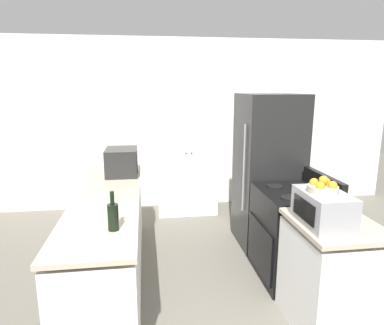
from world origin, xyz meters
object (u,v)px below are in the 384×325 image
(pantry_cabinet, at_px, (186,149))
(fruit_bowl, at_px, (323,187))
(stove, at_px, (292,234))
(microwave, at_px, (122,162))
(refrigerator, at_px, (268,171))
(wine_bottle, at_px, (113,216))
(toaster_oven, at_px, (323,208))

(pantry_cabinet, bearing_deg, fruit_bowl, -76.85)
(stove, bearing_deg, microwave, 152.09)
(stove, bearing_deg, fruit_bowl, -101.55)
(refrigerator, bearing_deg, wine_bottle, -138.81)
(stove, height_order, refrigerator, refrigerator)
(stove, relative_size, toaster_oven, 2.29)
(stove, distance_m, microwave, 2.00)
(refrigerator, relative_size, toaster_oven, 3.93)
(fruit_bowl, bearing_deg, stove, 78.45)
(stove, height_order, wine_bottle, wine_bottle)
(wine_bottle, xyz_separation_m, toaster_oven, (1.51, -0.11, 0.02))
(refrigerator, bearing_deg, microwave, 176.46)
(refrigerator, relative_size, fruit_bowl, 8.40)
(pantry_cabinet, bearing_deg, stove, -67.88)
(microwave, bearing_deg, pantry_cabinet, 51.56)
(toaster_oven, bearing_deg, wine_bottle, 175.83)
(refrigerator, distance_m, wine_bottle, 2.23)
(microwave, distance_m, toaster_oven, 2.28)
(stove, distance_m, refrigerator, 0.91)
(wine_bottle, relative_size, toaster_oven, 0.62)
(stove, relative_size, wine_bottle, 3.68)
(microwave, distance_m, fruit_bowl, 2.28)
(microwave, bearing_deg, wine_bottle, -88.86)
(microwave, bearing_deg, refrigerator, -3.54)
(pantry_cabinet, relative_size, wine_bottle, 6.81)
(pantry_cabinet, distance_m, refrigerator, 1.47)
(stove, relative_size, microwave, 2.36)
(wine_bottle, bearing_deg, microwave, 91.14)
(pantry_cabinet, xyz_separation_m, toaster_oven, (0.67, -2.79, 0.04))
(fruit_bowl, bearing_deg, microwave, 132.23)
(microwave, xyz_separation_m, wine_bottle, (0.03, -1.57, -0.05))
(wine_bottle, bearing_deg, pantry_cabinet, 72.47)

